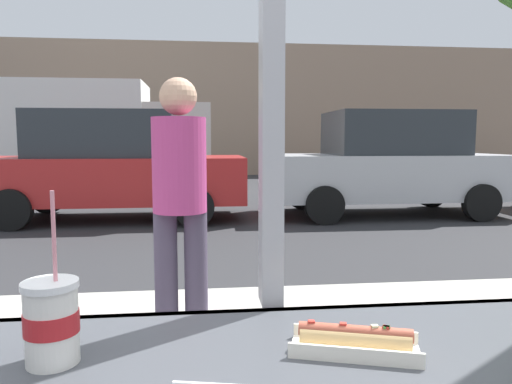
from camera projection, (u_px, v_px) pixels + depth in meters
name	position (u px, v px, depth m)	size (l,w,h in m)	color
ground_plane	(211.00, 213.00, 9.08)	(60.00, 60.00, 0.00)	#2D2D30
sidewalk_strip	(233.00, 371.00, 2.75)	(16.00, 2.80, 0.10)	#B2ADA3
building_facade_far	(206.00, 110.00, 19.22)	(28.00, 1.20, 5.14)	gray
soda_cup_left	(52.00, 321.00, 0.83)	(0.10, 0.10, 0.30)	silver
hotdog_tray_near	(355.00, 340.00, 0.88)	(0.25, 0.16, 0.05)	silver
parked_car_red	(111.00, 166.00, 8.25)	(4.47, 1.98, 1.86)	red
parked_car_silver	(387.00, 164.00, 8.79)	(4.38, 1.99, 1.89)	#BCBCC1
box_truck	(76.00, 132.00, 13.07)	(6.98, 2.44, 2.91)	silver
pedestrian	(180.00, 196.00, 2.86)	(0.32, 0.32, 1.63)	#453C51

